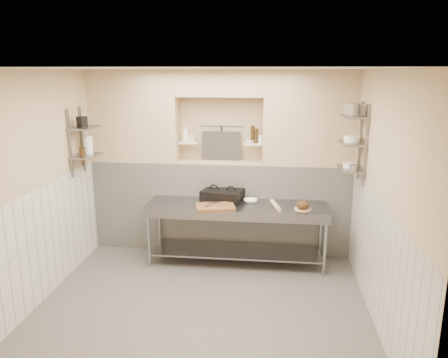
# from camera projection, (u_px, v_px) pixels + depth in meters

# --- Properties ---
(floor) EXTENTS (4.00, 3.90, 0.10)m
(floor) POSITION_uv_depth(u_px,v_px,m) (203.00, 306.00, 5.39)
(floor) COLOR #5B5651
(floor) RESTS_ON ground
(ceiling) EXTENTS (4.00, 3.90, 0.10)m
(ceiling) POSITION_uv_depth(u_px,v_px,m) (200.00, 64.00, 4.69)
(ceiling) COLOR silver
(ceiling) RESTS_ON ground
(wall_left) EXTENTS (0.10, 3.90, 2.80)m
(wall_left) POSITION_uv_depth(u_px,v_px,m) (35.00, 188.00, 5.27)
(wall_left) COLOR tan
(wall_left) RESTS_ON ground
(wall_right) EXTENTS (0.10, 3.90, 2.80)m
(wall_right) POSITION_uv_depth(u_px,v_px,m) (385.00, 199.00, 4.82)
(wall_right) COLOR tan
(wall_right) RESTS_ON ground
(wall_back) EXTENTS (4.00, 0.10, 2.80)m
(wall_back) POSITION_uv_depth(u_px,v_px,m) (222.00, 159.00, 6.97)
(wall_back) COLOR tan
(wall_back) RESTS_ON ground
(wall_front) EXTENTS (4.00, 0.10, 2.80)m
(wall_front) POSITION_uv_depth(u_px,v_px,m) (157.00, 269.00, 3.12)
(wall_front) COLOR tan
(wall_front) RESTS_ON ground
(backwall_lower) EXTENTS (4.00, 0.40, 1.40)m
(backwall_lower) POSITION_uv_depth(u_px,v_px,m) (221.00, 206.00, 6.90)
(backwall_lower) COLOR silver
(backwall_lower) RESTS_ON floor
(alcove_sill) EXTENTS (1.30, 0.40, 0.02)m
(alcove_sill) POSITION_uv_depth(u_px,v_px,m) (220.00, 162.00, 6.73)
(alcove_sill) COLOR tan
(alcove_sill) RESTS_ON backwall_lower
(backwall_pillar_left) EXTENTS (1.35, 0.40, 1.40)m
(backwall_pillar_left) POSITION_uv_depth(u_px,v_px,m) (135.00, 116.00, 6.71)
(backwall_pillar_left) COLOR tan
(backwall_pillar_left) RESTS_ON backwall_lower
(backwall_pillar_right) EXTENTS (1.35, 0.40, 1.40)m
(backwall_pillar_right) POSITION_uv_depth(u_px,v_px,m) (310.00, 118.00, 6.42)
(backwall_pillar_right) COLOR tan
(backwall_pillar_right) RESTS_ON backwall_lower
(backwall_header) EXTENTS (1.30, 0.40, 0.40)m
(backwall_header) POSITION_uv_depth(u_px,v_px,m) (220.00, 83.00, 6.44)
(backwall_header) COLOR tan
(backwall_header) RESTS_ON backwall_lower
(wainscot_left) EXTENTS (0.02, 3.90, 1.40)m
(wainscot_left) POSITION_uv_depth(u_px,v_px,m) (45.00, 242.00, 5.43)
(wainscot_left) COLOR silver
(wainscot_left) RESTS_ON floor
(wainscot_right) EXTENTS (0.02, 3.90, 1.40)m
(wainscot_right) POSITION_uv_depth(u_px,v_px,m) (374.00, 257.00, 4.99)
(wainscot_right) COLOR silver
(wainscot_right) RESTS_ON floor
(alcove_shelf_left) EXTENTS (0.28, 0.16, 0.02)m
(alcove_shelf_left) POSITION_uv_depth(u_px,v_px,m) (188.00, 143.00, 6.71)
(alcove_shelf_left) COLOR white
(alcove_shelf_left) RESTS_ON backwall_lower
(alcove_shelf_right) EXTENTS (0.28, 0.16, 0.02)m
(alcove_shelf_right) POSITION_uv_depth(u_px,v_px,m) (253.00, 144.00, 6.60)
(alcove_shelf_right) COLOR white
(alcove_shelf_right) RESTS_ON backwall_lower
(utensil_rail) EXTENTS (0.70, 0.02, 0.02)m
(utensil_rail) POSITION_uv_depth(u_px,v_px,m) (222.00, 125.00, 6.76)
(utensil_rail) COLOR gray
(utensil_rail) RESTS_ON wall_back
(hanging_steel) EXTENTS (0.02, 0.02, 0.30)m
(hanging_steel) POSITION_uv_depth(u_px,v_px,m) (222.00, 137.00, 6.78)
(hanging_steel) COLOR black
(hanging_steel) RESTS_ON utensil_rail
(splash_panel) EXTENTS (0.60, 0.08, 0.45)m
(splash_panel) POSITION_uv_depth(u_px,v_px,m) (221.00, 146.00, 6.77)
(splash_panel) COLOR #383330
(splash_panel) RESTS_ON alcove_sill
(shelf_rail_left_a) EXTENTS (0.03, 0.03, 0.95)m
(shelf_rail_left_a) POSITION_uv_depth(u_px,v_px,m) (82.00, 139.00, 6.37)
(shelf_rail_left_a) COLOR slate
(shelf_rail_left_a) RESTS_ON wall_left
(shelf_rail_left_b) EXTENTS (0.03, 0.03, 0.95)m
(shelf_rail_left_b) POSITION_uv_depth(u_px,v_px,m) (70.00, 144.00, 5.99)
(shelf_rail_left_b) COLOR slate
(shelf_rail_left_b) RESTS_ON wall_left
(wall_shelf_left_lower) EXTENTS (0.30, 0.50, 0.02)m
(wall_shelf_left_lower) POSITION_uv_depth(u_px,v_px,m) (86.00, 156.00, 6.21)
(wall_shelf_left_lower) COLOR slate
(wall_shelf_left_lower) RESTS_ON wall_left
(wall_shelf_left_upper) EXTENTS (0.30, 0.50, 0.03)m
(wall_shelf_left_upper) POSITION_uv_depth(u_px,v_px,m) (84.00, 128.00, 6.12)
(wall_shelf_left_upper) COLOR slate
(wall_shelf_left_upper) RESTS_ON wall_left
(shelf_rail_right_a) EXTENTS (0.03, 0.03, 1.05)m
(shelf_rail_right_a) POSITION_uv_depth(u_px,v_px,m) (360.00, 141.00, 5.92)
(shelf_rail_right_a) COLOR slate
(shelf_rail_right_a) RESTS_ON wall_right
(shelf_rail_right_b) EXTENTS (0.03, 0.03, 1.05)m
(shelf_rail_right_b) POSITION_uv_depth(u_px,v_px,m) (366.00, 146.00, 5.54)
(shelf_rail_right_b) COLOR slate
(shelf_rail_right_b) RESTS_ON wall_right
(wall_shelf_right_lower) EXTENTS (0.30, 0.50, 0.02)m
(wall_shelf_right_lower) POSITION_uv_depth(u_px,v_px,m) (351.00, 169.00, 5.83)
(wall_shelf_right_lower) COLOR slate
(wall_shelf_right_lower) RESTS_ON wall_right
(wall_shelf_right_mid) EXTENTS (0.30, 0.50, 0.02)m
(wall_shelf_right_mid) POSITION_uv_depth(u_px,v_px,m) (352.00, 143.00, 5.74)
(wall_shelf_right_mid) COLOR slate
(wall_shelf_right_mid) RESTS_ON wall_right
(wall_shelf_right_upper) EXTENTS (0.30, 0.50, 0.03)m
(wall_shelf_right_upper) POSITION_uv_depth(u_px,v_px,m) (354.00, 116.00, 5.66)
(wall_shelf_right_upper) COLOR slate
(wall_shelf_right_upper) RESTS_ON wall_right
(prep_table) EXTENTS (2.60, 0.70, 0.90)m
(prep_table) POSITION_uv_depth(u_px,v_px,m) (237.00, 222.00, 6.33)
(prep_table) COLOR gray
(prep_table) RESTS_ON floor
(panini_press) EXTENTS (0.66, 0.54, 0.16)m
(panini_press) POSITION_uv_depth(u_px,v_px,m) (223.00, 195.00, 6.49)
(panini_press) COLOR black
(panini_press) RESTS_ON prep_table
(cutting_board) EXTENTS (0.60, 0.49, 0.05)m
(cutting_board) POSITION_uv_depth(u_px,v_px,m) (215.00, 207.00, 6.09)
(cutting_board) COLOR brown
(cutting_board) RESTS_ON prep_table
(knife_blade) EXTENTS (0.24, 0.13, 0.01)m
(knife_blade) POSITION_uv_depth(u_px,v_px,m) (216.00, 202.00, 6.24)
(knife_blade) COLOR gray
(knife_blade) RESTS_ON cutting_board
(tongs) EXTENTS (0.18, 0.22, 0.02)m
(tongs) POSITION_uv_depth(u_px,v_px,m) (212.00, 204.00, 6.11)
(tongs) COLOR gray
(tongs) RESTS_ON cutting_board
(mixing_bowl) EXTENTS (0.21, 0.21, 0.05)m
(mixing_bowl) POSITION_uv_depth(u_px,v_px,m) (251.00, 201.00, 6.38)
(mixing_bowl) COLOR white
(mixing_bowl) RESTS_ON prep_table
(rolling_pin) EXTENTS (0.17, 0.45, 0.07)m
(rolling_pin) POSITION_uv_depth(u_px,v_px,m) (276.00, 205.00, 6.13)
(rolling_pin) COLOR tan
(rolling_pin) RESTS_ON prep_table
(bread_board) EXTENTS (0.24, 0.24, 0.01)m
(bread_board) POSITION_uv_depth(u_px,v_px,m) (303.00, 209.00, 6.06)
(bread_board) COLOR tan
(bread_board) RESTS_ON prep_table
(bread_loaf) EXTENTS (0.18, 0.18, 0.11)m
(bread_loaf) POSITION_uv_depth(u_px,v_px,m) (303.00, 205.00, 6.05)
(bread_loaf) COLOR #4C2D19
(bread_loaf) RESTS_ON bread_board
(bottle_soap) EXTENTS (0.10, 0.10, 0.24)m
(bottle_soap) POSITION_uv_depth(u_px,v_px,m) (185.00, 134.00, 6.65)
(bottle_soap) COLOR white
(bottle_soap) RESTS_ON alcove_shelf_left
(jar_alcove) EXTENTS (0.09, 0.09, 0.13)m
(jar_alcove) POSITION_uv_depth(u_px,v_px,m) (192.00, 137.00, 6.72)
(jar_alcove) COLOR tan
(jar_alcove) RESTS_ON alcove_shelf_left
(bowl_alcove) EXTENTS (0.17, 0.17, 0.04)m
(bowl_alcove) POSITION_uv_depth(u_px,v_px,m) (250.00, 142.00, 6.58)
(bowl_alcove) COLOR white
(bowl_alcove) RESTS_ON alcove_shelf_right
(condiment_a) EXTENTS (0.06, 0.06, 0.22)m
(condiment_a) POSITION_uv_depth(u_px,v_px,m) (256.00, 136.00, 6.56)
(condiment_a) COLOR #2F200D
(condiment_a) RESTS_ON alcove_shelf_right
(condiment_b) EXTENTS (0.06, 0.06, 0.26)m
(condiment_b) POSITION_uv_depth(u_px,v_px,m) (253.00, 134.00, 6.61)
(condiment_b) COLOR #2F200D
(condiment_b) RESTS_ON alcove_shelf_right
(condiment_c) EXTENTS (0.07, 0.07, 0.12)m
(condiment_c) POSITION_uv_depth(u_px,v_px,m) (261.00, 139.00, 6.57)
(condiment_c) COLOR white
(condiment_c) RESTS_ON alcove_shelf_right
(jug_left) EXTENTS (0.13, 0.13, 0.26)m
(jug_left) POSITION_uv_depth(u_px,v_px,m) (88.00, 145.00, 6.26)
(jug_left) COLOR white
(jug_left) RESTS_ON wall_shelf_left_lower
(jar_left) EXTENTS (0.08, 0.08, 0.13)m
(jar_left) POSITION_uv_depth(u_px,v_px,m) (82.00, 152.00, 6.08)
(jar_left) COLOR #2F200D
(jar_left) RESTS_ON wall_shelf_left_lower
(box_left_upper) EXTENTS (0.14, 0.14, 0.15)m
(box_left_upper) POSITION_uv_depth(u_px,v_px,m) (82.00, 122.00, 6.04)
(box_left_upper) COLOR black
(box_left_upper) RESTS_ON wall_shelf_left_upper
(bowl_right) EXTENTS (0.19, 0.19, 0.06)m
(bowl_right) POSITION_uv_depth(u_px,v_px,m) (350.00, 165.00, 5.86)
(bowl_right) COLOR white
(bowl_right) RESTS_ON wall_shelf_right_lower
(canister_right) EXTENTS (0.09, 0.09, 0.09)m
(canister_right) POSITION_uv_depth(u_px,v_px,m) (353.00, 168.00, 5.62)
(canister_right) COLOR gray
(canister_right) RESTS_ON wall_shelf_right_lower
(bowl_right_mid) EXTENTS (0.21, 0.21, 0.08)m
(bowl_right_mid) POSITION_uv_depth(u_px,v_px,m) (352.00, 138.00, 5.79)
(bowl_right_mid) COLOR white
(bowl_right_mid) RESTS_ON wall_shelf_right_mid
(basket_right) EXTENTS (0.27, 0.29, 0.15)m
(basket_right) POSITION_uv_depth(u_px,v_px,m) (355.00, 109.00, 5.65)
(basket_right) COLOR gray
(basket_right) RESTS_ON wall_shelf_right_upper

